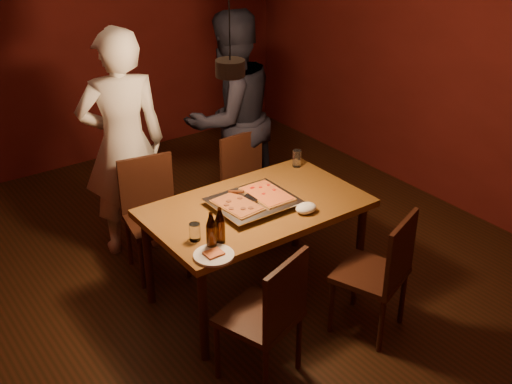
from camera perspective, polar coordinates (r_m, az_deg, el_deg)
room_shell at (r=4.03m, az=-2.22°, el=6.16°), size 6.00×6.00×6.00m
dining_table at (r=4.45m, az=0.00°, el=-1.99°), size 1.50×0.90×0.75m
chair_far_left at (r=4.93m, az=-9.27°, el=-1.14°), size 0.49×0.49×0.49m
chair_far_right at (r=5.28m, az=-0.58°, el=1.26°), size 0.45×0.45×0.49m
chair_near_left at (r=3.80m, az=1.29°, el=-10.27°), size 0.53×0.53×0.49m
chair_near_right at (r=4.24m, az=11.25°, el=-6.37°), size 0.54×0.54×0.49m
pizza_tray at (r=4.39m, az=-0.25°, el=-1.00°), size 0.55×0.45×0.05m
pizza_meat at (r=4.30m, az=-1.67°, el=-1.15°), size 0.25×0.36×0.02m
pizza_cheese at (r=4.44m, az=0.99°, el=-0.15°), size 0.23×0.37×0.02m
spatula at (r=4.38m, az=-0.41°, el=-0.49°), size 0.19×0.26×0.04m
beer_bottle_a at (r=3.89m, az=-4.00°, el=-3.42°), size 0.06×0.06×0.24m
beer_bottle_b at (r=3.94m, az=-3.23°, el=-2.94°), size 0.06×0.06×0.24m
water_glass_left at (r=4.01m, az=-5.46°, el=-3.55°), size 0.07×0.07×0.11m
water_glass_right at (r=4.96m, az=3.65°, el=2.99°), size 0.07×0.07×0.14m
plate_slice at (r=3.86m, az=-3.77°, el=-5.62°), size 0.25×0.25×0.03m
napkin at (r=4.32m, az=4.47°, el=-1.43°), size 0.15×0.12×0.06m
diner_white at (r=5.05m, az=-11.71°, el=4.15°), size 0.76×0.59×1.83m
diner_dark at (r=5.48m, az=-2.27°, el=6.55°), size 0.95×0.77×1.83m
pendant_lamp at (r=3.92m, az=-2.31°, el=11.09°), size 0.18×0.18×1.10m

